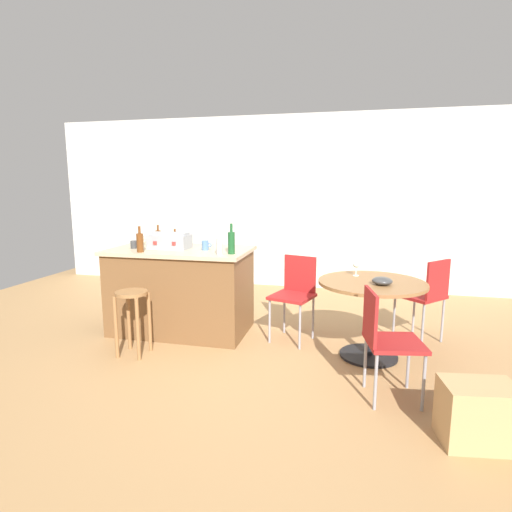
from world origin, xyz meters
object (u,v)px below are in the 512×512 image
object	(u,v)px
bottle_0	(231,242)
bottle_2	(158,237)
folding_chair_near	(295,291)
folding_chair_left	(426,293)
dining_table	(371,299)
bottle_3	(219,246)
cup_2	(205,245)
wine_glass	(356,265)
toolbox	(170,241)
bottle_4	(140,242)
bottle_1	(175,238)
serving_bowl	(382,281)
cup_1	(134,244)
folding_chair_far	(385,336)
cardboard_box	(478,414)
wooden_stool	(132,310)
cup_0	(141,241)
kitchen_island	(181,290)

from	to	relation	value
bottle_0	bottle_2	bearing A→B (deg)	157.10
folding_chair_near	folding_chair_left	size ratio (longest dim) A/B	0.99
dining_table	bottle_3	world-z (taller)	bottle_3
dining_table	folding_chair_near	world-z (taller)	folding_chair_near
bottle_0	bottle_2	world-z (taller)	bottle_0
cup_2	wine_glass	size ratio (longest dim) A/B	0.78
toolbox	bottle_4	world-z (taller)	bottle_4
bottle_1	serving_bowl	distance (m)	2.40
bottle_0	bottle_4	world-z (taller)	bottle_0
dining_table	cup_1	size ratio (longest dim) A/B	9.19
bottle_4	toolbox	bearing A→B (deg)	56.79
folding_chair_far	cardboard_box	distance (m)	0.76
folding_chair_left	bottle_3	xyz separation A→B (m)	(-2.04, -0.51, 0.49)
bottle_0	serving_bowl	size ratio (longest dim) A/B	1.70
bottle_4	bottle_3	bearing A→B (deg)	2.48
bottle_0	cardboard_box	distance (m)	2.51
wooden_stool	bottle_0	bearing A→B (deg)	32.13
dining_table	toolbox	bearing A→B (deg)	173.26
bottle_1	cup_2	distance (m)	0.59
wine_glass	bottle_1	bearing A→B (deg)	170.44
toolbox	wooden_stool	bearing A→B (deg)	-96.07
bottle_4	wine_glass	xyz separation A→B (m)	(2.18, 0.26, -0.19)
wooden_stool	dining_table	world-z (taller)	dining_table
cup_1	serving_bowl	xyz separation A→B (m)	(2.60, -0.30, -0.20)
bottle_1	wine_glass	size ratio (longest dim) A/B	1.29
bottle_4	cup_2	distance (m)	0.67
folding_chair_far	cup_2	distance (m)	2.11
bottle_2	cup_2	xyz separation A→B (m)	(0.67, -0.26, -0.04)
folding_chair_left	cup_0	bearing A→B (deg)	-178.29
cup_1	bottle_1	bearing A→B (deg)	51.15
bottle_3	cardboard_box	bearing A→B (deg)	-30.09
bottle_0	folding_chair_far	bearing A→B (deg)	-30.19
toolbox	bottle_2	bearing A→B (deg)	136.54
toolbox	bottle_0	size ratio (longest dim) A/B	1.41
kitchen_island	wooden_stool	xyz separation A→B (m)	(-0.19, -0.73, -0.02)
wooden_stool	wine_glass	xyz separation A→B (m)	(2.06, 0.67, 0.40)
folding_chair_far	bottle_2	xyz separation A→B (m)	(-2.46, 1.27, 0.53)
bottle_4	wine_glass	size ratio (longest dim) A/B	1.88
kitchen_island	bottle_1	distance (m)	0.64
folding_chair_far	wine_glass	xyz separation A→B (m)	(-0.21, 0.99, 0.35)
wooden_stool	cup_1	distance (m)	0.88
folding_chair_left	cup_2	size ratio (longest dim) A/B	7.94
kitchen_island	bottle_2	xyz separation A→B (m)	(-0.37, 0.23, 0.55)
kitchen_island	cardboard_box	size ratio (longest dim) A/B	3.42
kitchen_island	cup_0	xyz separation A→B (m)	(-0.54, 0.14, 0.52)
bottle_0	cardboard_box	size ratio (longest dim) A/B	0.69
kitchen_island	toolbox	world-z (taller)	toolbox
bottle_4	cup_1	size ratio (longest dim) A/B	2.52
dining_table	cup_2	distance (m)	1.78
bottle_2	serving_bowl	distance (m)	2.55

